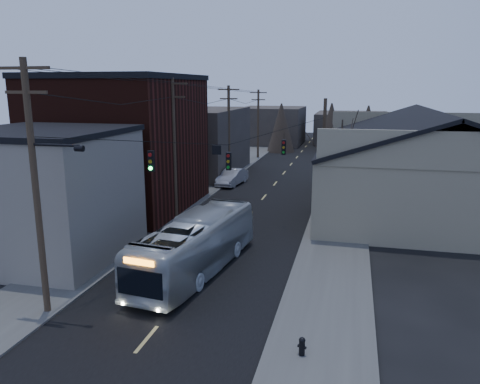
# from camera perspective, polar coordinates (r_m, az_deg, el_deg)

# --- Properties ---
(ground) EXTENTS (160.00, 160.00, 0.00)m
(ground) POSITION_cam_1_polar(r_m,az_deg,el_deg) (17.49, -14.22, -20.26)
(ground) COLOR black
(ground) RESTS_ON ground
(road_surface) EXTENTS (9.00, 110.00, 0.02)m
(road_surface) POSITION_cam_1_polar(r_m,az_deg,el_deg) (44.45, 3.90, 0.53)
(road_surface) COLOR black
(road_surface) RESTS_ON ground
(sidewalk_left) EXTENTS (4.00, 110.00, 0.12)m
(sidewalk_left) POSITION_cam_1_polar(r_m,az_deg,el_deg) (45.95, -4.12, 0.99)
(sidewalk_left) COLOR #474744
(sidewalk_left) RESTS_ON ground
(sidewalk_right) EXTENTS (4.00, 110.00, 0.12)m
(sidewalk_right) POSITION_cam_1_polar(r_m,az_deg,el_deg) (43.85, 12.30, 0.16)
(sidewalk_right) COLOR #474744
(sidewalk_right) RESTS_ON ground
(building_clapboard) EXTENTS (8.00, 8.00, 7.00)m
(building_clapboard) POSITION_cam_1_polar(r_m,az_deg,el_deg) (27.85, -22.51, -0.49)
(building_clapboard) COLOR slate
(building_clapboard) RESTS_ON ground
(building_brick) EXTENTS (10.00, 12.00, 10.00)m
(building_brick) POSITION_cam_1_polar(r_m,az_deg,el_deg) (37.35, -14.09, 5.60)
(building_brick) COLOR black
(building_brick) RESTS_ON ground
(building_left_far) EXTENTS (9.00, 14.00, 7.00)m
(building_left_far) POSITION_cam_1_polar(r_m,az_deg,el_deg) (51.96, -5.34, 6.18)
(building_left_far) COLOR #362F2B
(building_left_far) RESTS_ON ground
(warehouse) EXTENTS (16.16, 20.60, 7.73)m
(warehouse) POSITION_cam_1_polar(r_m,az_deg,el_deg) (38.85, 21.90, 1.88)
(warehouse) COLOR gray
(warehouse) RESTS_ON ground
(building_far_left) EXTENTS (10.00, 12.00, 6.00)m
(building_far_left) POSITION_cam_1_polar(r_m,az_deg,el_deg) (79.21, 3.96, 8.10)
(building_far_left) COLOR #362F2B
(building_far_left) RESTS_ON ground
(building_far_right) EXTENTS (12.00, 14.00, 5.00)m
(building_far_right) POSITION_cam_1_polar(r_m,az_deg,el_deg) (83.12, 13.49, 7.66)
(building_far_right) COLOR #362F2B
(building_far_right) RESTS_ON ground
(bare_tree) EXTENTS (0.40, 0.40, 7.20)m
(bare_tree) POSITION_cam_1_polar(r_m,az_deg,el_deg) (33.35, 12.10, 2.44)
(bare_tree) COLOR black
(bare_tree) RESTS_ON ground
(utility_lines) EXTENTS (11.24, 45.28, 10.50)m
(utility_lines) POSITION_cam_1_polar(r_m,az_deg,el_deg) (38.66, -2.06, 6.14)
(utility_lines) COLOR #382B1E
(utility_lines) RESTS_ON ground
(bus) EXTENTS (3.83, 10.79, 2.94)m
(bus) POSITION_cam_1_polar(r_m,az_deg,el_deg) (24.20, -5.37, -6.47)
(bus) COLOR #AAB0B6
(bus) RESTS_ON ground
(parked_car) EXTENTS (2.28, 4.91, 1.56)m
(parked_car) POSITION_cam_1_polar(r_m,az_deg,el_deg) (45.48, -0.97, 1.83)
(parked_car) COLOR #95969C
(parked_car) RESTS_ON ground
(fire_hydrant) EXTENTS (0.33, 0.23, 0.68)m
(fire_hydrant) POSITION_cam_1_polar(r_m,az_deg,el_deg) (17.50, 7.57, -18.06)
(fire_hydrant) COLOR black
(fire_hydrant) RESTS_ON sidewalk_right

